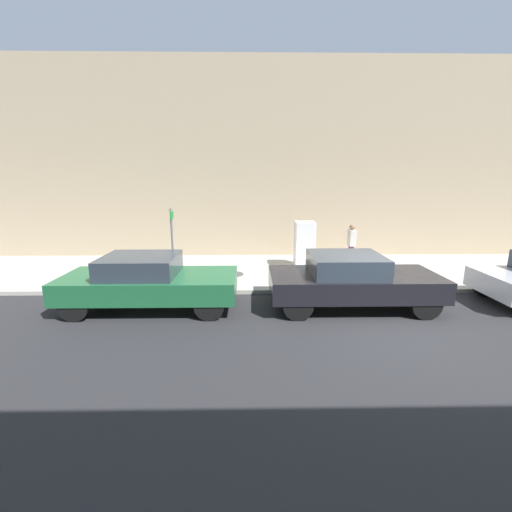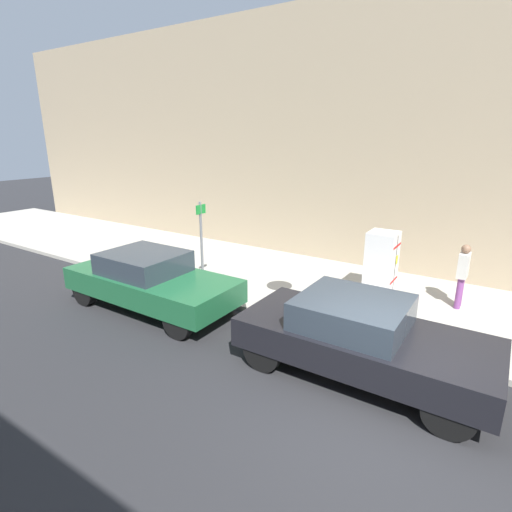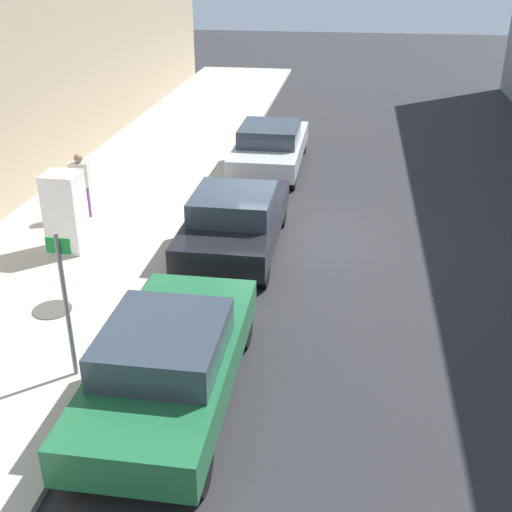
{
  "view_description": "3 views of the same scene",
  "coord_description": "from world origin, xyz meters",
  "px_view_note": "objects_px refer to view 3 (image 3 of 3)",
  "views": [
    {
      "loc": [
        7.5,
        -3.35,
        3.32
      ],
      "look_at": [
        -0.72,
        -3.22,
        1.46
      ],
      "focal_mm": 24.0,
      "sensor_mm": 36.0,
      "label": 1
    },
    {
      "loc": [
        5.25,
        1.19,
        4.12
      ],
      "look_at": [
        -2.45,
        -3.85,
        1.34
      ],
      "focal_mm": 28.0,
      "sensor_mm": 36.0,
      "label": 2
    },
    {
      "loc": [
        1.34,
        -13.27,
        6.03
      ],
      "look_at": [
        -0.17,
        -3.3,
        1.16
      ],
      "focal_mm": 45.0,
      "sensor_mm": 36.0,
      "label": 3
    }
  ],
  "objects_px": {
    "street_sign_post": "(65,298)",
    "parked_sedan_green": "(169,361)",
    "discarded_refrigerator": "(65,212)",
    "pedestrian_walking_far": "(81,181)",
    "parked_sedan_silver": "(270,146)",
    "parked_sedan_dark": "(235,219)"
  },
  "relations": [
    {
      "from": "parked_sedan_green",
      "to": "parked_sedan_silver",
      "type": "height_order",
      "value": "parked_sedan_green"
    },
    {
      "from": "discarded_refrigerator",
      "to": "pedestrian_walking_far",
      "type": "height_order",
      "value": "discarded_refrigerator"
    },
    {
      "from": "parked_sedan_dark",
      "to": "parked_sedan_silver",
      "type": "relative_size",
      "value": 0.92
    },
    {
      "from": "parked_sedan_green",
      "to": "parked_sedan_silver",
      "type": "distance_m",
      "value": 11.15
    },
    {
      "from": "discarded_refrigerator",
      "to": "parked_sedan_silver",
      "type": "xyz_separation_m",
      "value": [
        3.52,
        6.56,
        -0.27
      ]
    },
    {
      "from": "street_sign_post",
      "to": "parked_sedan_green",
      "type": "bearing_deg",
      "value": -11.29
    },
    {
      "from": "pedestrian_walking_far",
      "to": "parked_sedan_silver",
      "type": "bearing_deg",
      "value": 137.29
    },
    {
      "from": "discarded_refrigerator",
      "to": "street_sign_post",
      "type": "height_order",
      "value": "street_sign_post"
    },
    {
      "from": "discarded_refrigerator",
      "to": "parked_sedan_dark",
      "type": "height_order",
      "value": "discarded_refrigerator"
    },
    {
      "from": "street_sign_post",
      "to": "parked_sedan_green",
      "type": "relative_size",
      "value": 0.53
    },
    {
      "from": "discarded_refrigerator",
      "to": "street_sign_post",
      "type": "distance_m",
      "value": 4.71
    },
    {
      "from": "parked_sedan_green",
      "to": "discarded_refrigerator",
      "type": "bearing_deg",
      "value": 127.48
    },
    {
      "from": "street_sign_post",
      "to": "parked_sedan_green",
      "type": "height_order",
      "value": "street_sign_post"
    },
    {
      "from": "street_sign_post",
      "to": "pedestrian_walking_far",
      "type": "relative_size",
      "value": 1.5
    },
    {
      "from": "pedestrian_walking_far",
      "to": "parked_sedan_green",
      "type": "distance_m",
      "value": 7.51
    },
    {
      "from": "parked_sedan_dark",
      "to": "parked_sedan_silver",
      "type": "distance_m",
      "value": 5.87
    },
    {
      "from": "discarded_refrigerator",
      "to": "parked_sedan_green",
      "type": "xyz_separation_m",
      "value": [
        3.52,
        -4.59,
        -0.24
      ]
    },
    {
      "from": "parked_sedan_green",
      "to": "parked_sedan_dark",
      "type": "xyz_separation_m",
      "value": [
        -0.0,
        5.28,
        0.01
      ]
    },
    {
      "from": "parked_sedan_green",
      "to": "parked_sedan_silver",
      "type": "bearing_deg",
      "value": 90.0
    },
    {
      "from": "parked_sedan_green",
      "to": "parked_sedan_dark",
      "type": "height_order",
      "value": "parked_sedan_dark"
    },
    {
      "from": "street_sign_post",
      "to": "pedestrian_walking_far",
      "type": "distance_m",
      "value": 6.53
    },
    {
      "from": "discarded_refrigerator",
      "to": "street_sign_post",
      "type": "relative_size",
      "value": 0.73
    }
  ]
}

